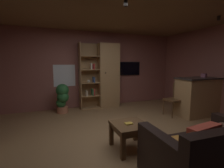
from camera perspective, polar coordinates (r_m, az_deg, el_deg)
floor at (r=3.47m, az=2.53°, el=-18.48°), size 6.49×5.23×0.02m
wall_back at (r=5.65m, az=-8.32°, el=5.04°), size 6.61×0.06×2.57m
ceiling at (r=3.30m, az=2.81°, el=26.36°), size 6.49×5.23×0.02m
window_pane_back at (r=5.50m, az=-16.38°, el=2.85°), size 0.69×0.01×0.70m
bookshelf_cabinet at (r=5.55m, az=-2.13°, el=2.82°), size 1.34×0.41×2.15m
kitchen_bar_counter at (r=5.36m, az=28.69°, el=-3.78°), size 1.45×0.65×1.10m
tissue_box at (r=5.36m, az=29.65°, el=2.65°), size 0.15×0.15×0.11m
leather_couch at (r=2.58m, az=30.82°, el=-21.28°), size 1.56×1.00×0.84m
coffee_table at (r=2.94m, az=6.34°, el=-15.39°), size 0.58×0.58×0.46m
table_book_0 at (r=2.88m, az=5.90°, el=-13.66°), size 0.13×0.09×0.02m
dining_chair at (r=5.01m, az=21.44°, el=-4.36°), size 0.43×0.43×0.92m
potted_floor_plant at (r=5.13m, az=-17.09°, el=-4.49°), size 0.39×0.40×0.88m
wall_mounted_tv at (r=6.12m, az=5.97°, el=5.43°), size 0.88×0.06×0.49m
track_light_spot_1 at (r=3.05m, az=4.86°, el=26.40°), size 0.07×0.07×0.09m
track_light_spot_2 at (r=4.56m, az=33.44°, el=18.80°), size 0.07×0.07×0.09m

